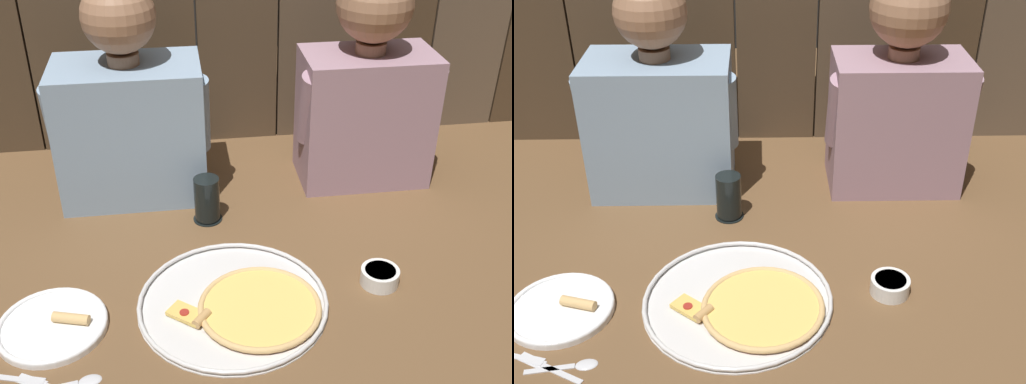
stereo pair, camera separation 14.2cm
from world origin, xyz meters
The scene contains 10 objects.
ground_plane centered at (0.00, 0.00, 0.00)m, with size 3.20×3.20×0.00m, color brown.
pizza_tray centered at (-0.09, -0.08, 0.01)m, with size 0.41×0.41×0.03m.
dinner_plate centered at (-0.48, -0.09, 0.01)m, with size 0.23×0.23×0.03m.
drinking_glass centered at (-0.13, 0.27, 0.06)m, with size 0.08×0.08×0.12m.
dipping_bowl centered at (0.23, -0.04, 0.02)m, with size 0.09×0.09×0.04m.
table_fork centered at (-0.53, -0.22, 0.00)m, with size 0.13×0.05×0.01m.
table_knife centered at (-0.46, -0.25, 0.00)m, with size 0.15×0.09×0.01m.
table_spoon centered at (-0.42, -0.24, 0.00)m, with size 0.14×0.04×0.01m.
diner_left centered at (-0.32, 0.44, 0.26)m, with size 0.42×0.23×0.59m.
diner_right centered at (0.32, 0.44, 0.29)m, with size 0.39×0.21×0.60m.
Camera 2 is at (-0.05, -1.11, 0.93)m, focal length 44.23 mm.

